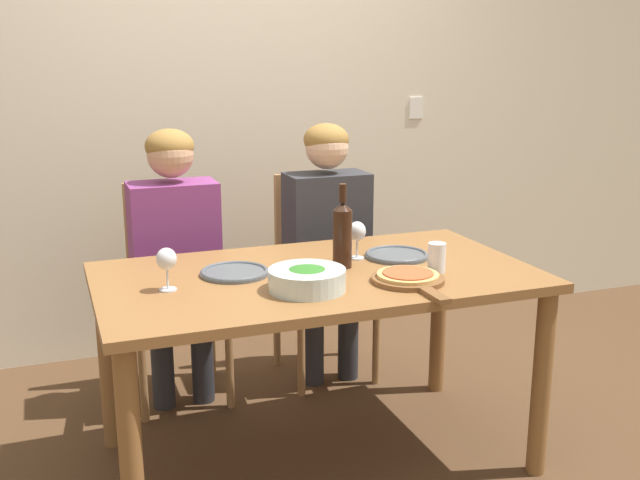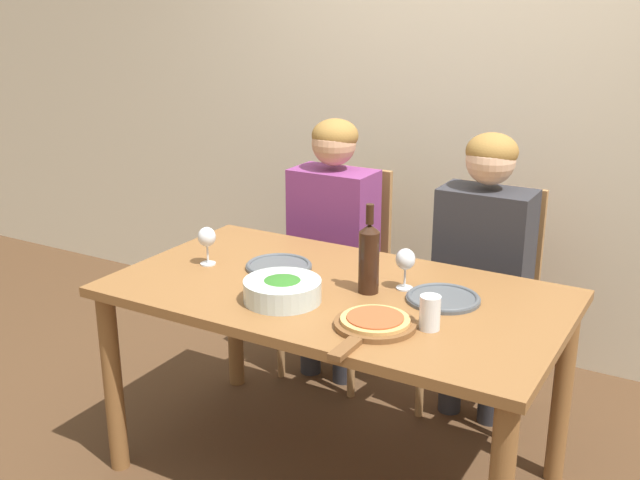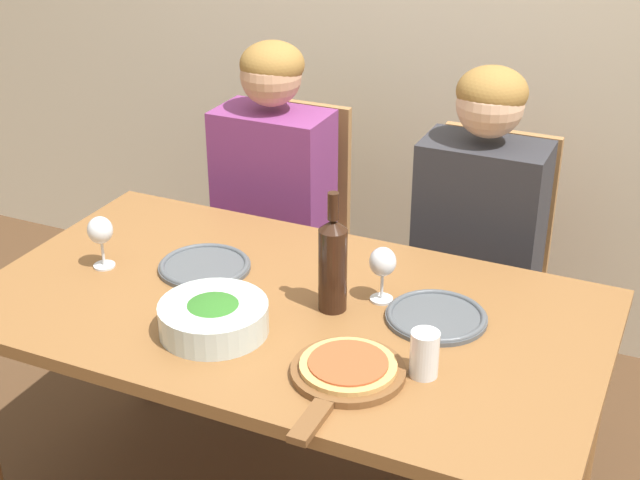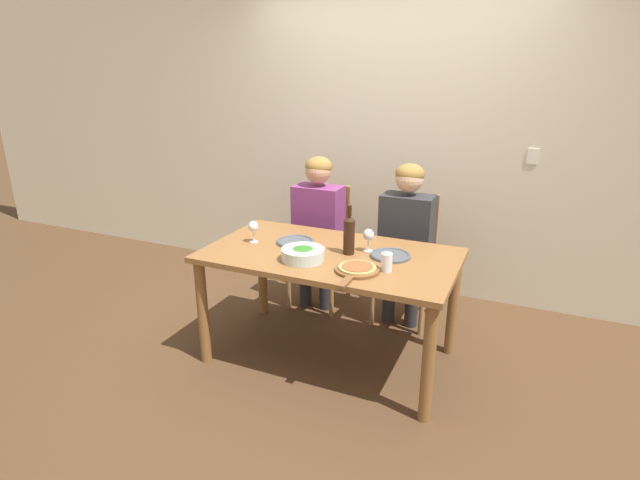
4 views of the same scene
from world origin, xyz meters
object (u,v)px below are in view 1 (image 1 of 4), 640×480
object	(u,v)px
chair_right	(320,268)
water_tumbler	(437,258)
person_woman	(175,242)
dinner_plate_right	(397,255)
wine_glass_right	(357,233)
wine_glass_left	(167,261)
broccoli_bowl	(307,279)
dinner_plate_left	(235,272)
pizza_on_board	(409,278)
person_man	(328,228)
chair_left	(173,283)
wine_bottle	(342,234)

from	to	relation	value
chair_right	water_tumbler	world-z (taller)	chair_right
chair_right	person_woman	xyz separation A→B (m)	(-0.72, -0.12, 0.22)
chair_right	dinner_plate_right	size ratio (longest dim) A/B	3.86
wine_glass_right	wine_glass_left	bearing A→B (deg)	-169.18
water_tumbler	broccoli_bowl	bearing A→B (deg)	-175.97
chair_right	wine_glass_right	xyz separation A→B (m)	(-0.10, -0.69, 0.34)
dinner_plate_left	pizza_on_board	xyz separation A→B (m)	(0.56, -0.31, 0.01)
chair_right	water_tumbler	bearing A→B (deg)	-83.79
dinner_plate_left	person_man	bearing A→B (deg)	45.56
dinner_plate_left	dinner_plate_right	distance (m)	0.67
chair_left	wine_bottle	distance (m)	1.01
wine_bottle	water_tumbler	bearing A→B (deg)	-30.86
wine_glass_left	person_woman	bearing A→B (deg)	78.37
chair_right	wine_bottle	distance (m)	0.89
pizza_on_board	wine_glass_left	size ratio (longest dim) A/B	2.66
chair_right	person_man	xyz separation A→B (m)	(0.00, -0.12, 0.22)
person_man	pizza_on_board	bearing A→B (deg)	-93.05
broccoli_bowl	chair_left	bearing A→B (deg)	106.70
broccoli_bowl	dinner_plate_left	distance (m)	0.33
wine_bottle	wine_glass_right	distance (m)	0.14
wine_bottle	wine_glass_right	world-z (taller)	wine_bottle
wine_glass_right	pizza_on_board	bearing A→B (deg)	-81.83
wine_bottle	dinner_plate_right	bearing A→B (deg)	12.50
person_woman	person_man	xyz separation A→B (m)	(0.72, 0.00, 0.00)
chair_left	wine_glass_left	bearing A→B (deg)	-100.07
dinner_plate_right	wine_bottle	bearing A→B (deg)	-167.50
person_woman	dinner_plate_left	world-z (taller)	person_woman
person_man	wine_bottle	size ratio (longest dim) A/B	3.87
person_man	wine_glass_left	world-z (taller)	person_man
wine_bottle	wine_glass_left	world-z (taller)	wine_bottle
water_tumbler	dinner_plate_right	bearing A→B (deg)	100.92
chair_right	person_man	distance (m)	0.25
water_tumbler	person_woman	bearing A→B (deg)	134.14
broccoli_bowl	pizza_on_board	size ratio (longest dim) A/B	0.67
wine_glass_left	water_tumbler	bearing A→B (deg)	-7.37
wine_glass_left	water_tumbler	xyz separation A→B (m)	(0.97, -0.13, -0.05)
wine_glass_right	person_woman	bearing A→B (deg)	137.02
person_woman	person_man	bearing A→B (deg)	0.00
water_tumbler	person_man	bearing A→B (deg)	97.05
broccoli_bowl	wine_glass_left	size ratio (longest dim) A/B	1.78
chair_left	broccoli_bowl	world-z (taller)	chair_left
person_man	wine_glass_left	bearing A→B (deg)	-140.20
dinner_plate_left	water_tumbler	xyz separation A→B (m)	(0.71, -0.23, 0.05)
broccoli_bowl	chair_right	bearing A→B (deg)	67.32
broccoli_bowl	water_tumbler	bearing A→B (deg)	4.03
person_woman	wine_glass_left	distance (m)	0.75
chair_left	person_man	xyz separation A→B (m)	(0.72, -0.12, 0.22)
wine_bottle	person_man	bearing A→B (deg)	73.36
chair_right	chair_left	bearing A→B (deg)	180.00
wine_bottle	wine_glass_right	xyz separation A→B (m)	(0.10, 0.09, -0.03)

